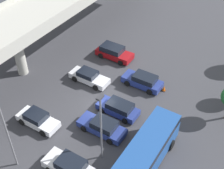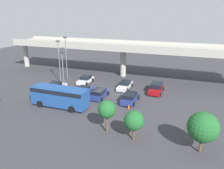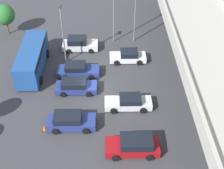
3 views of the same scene
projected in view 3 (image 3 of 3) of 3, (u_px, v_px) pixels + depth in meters
name	position (u px, v px, depth m)	size (l,w,h in m)	color
ground_plane	(95.00, 89.00, 34.59)	(112.16, 112.16, 0.00)	#38383D
highway_overpass	(207.00, 40.00, 30.79)	(53.56, 7.30, 7.43)	#ADAAA0
parked_car_0	(79.00, 44.00, 40.43)	(2.19, 4.58, 1.69)	silver
parked_car_1	(128.00, 56.00, 38.40)	(2.06, 4.47, 1.47)	silver
parked_car_2	(78.00, 70.00, 36.28)	(2.13, 4.89, 1.48)	navy
parked_car_3	(76.00, 86.00, 33.94)	(2.06, 4.48, 1.43)	navy
parked_car_4	(129.00, 102.00, 31.98)	(2.02, 4.84, 1.41)	silver
parked_car_5	(70.00, 121.00, 29.84)	(2.12, 4.65, 1.55)	navy
parked_car_6	(134.00, 145.00, 27.49)	(2.25, 4.77, 1.63)	maroon
shuttle_bus	(32.00, 57.00, 36.34)	(8.67, 2.83, 2.94)	#1E478C
lamp_post_near_aisle	(114.00, 8.00, 39.31)	(0.70, 0.35, 8.38)	slate
lamp_post_mid_lot	(136.00, 6.00, 39.32)	(0.70, 0.35, 8.78)	slate
lamp_post_by_overpass	(63.00, 30.00, 35.89)	(0.70, 0.35, 7.50)	slate
tree_front_left	(5.00, 15.00, 42.16)	(2.78, 2.78, 4.31)	brown
traffic_cone	(45.00, 128.00, 29.69)	(0.44, 0.44, 0.70)	black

